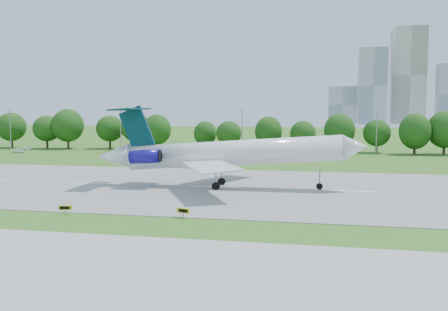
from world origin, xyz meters
TOP-DOWN VIEW (x-y plane):
  - ground at (0.00, 0.00)m, footprint 600.00×600.00m
  - runway at (0.00, 25.00)m, footprint 400.00×45.00m
  - tree_line at (0.00, 92.00)m, footprint 288.40×8.40m
  - light_poles at (-2.50, 82.00)m, footprint 175.90×0.25m
  - skyline at (100.16, 390.61)m, footprint 127.00×52.00m
  - airliner at (20.82, 24.95)m, footprint 42.61×31.03m
  - taxi_sign_centre at (7.29, 1.55)m, footprint 1.55×0.50m
  - taxi_sign_right at (21.33, 2.48)m, footprint 1.61×0.65m
  - service_vehicle_a at (-51.84, 85.14)m, footprint 3.36×1.59m
  - service_vehicle_b at (-47.42, 74.33)m, footprint 3.51×2.11m

SIDE VIEW (x-z plane):
  - ground at x=0.00m, z-range 0.00..0.00m
  - runway at x=0.00m, z-range 0.00..0.08m
  - service_vehicle_a at x=-51.84m, z-range 0.00..1.06m
  - service_vehicle_b at x=-47.42m, z-range 0.00..1.12m
  - taxi_sign_centre at x=7.29m, z-range 0.26..1.34m
  - taxi_sign_right at x=21.33m, z-range 0.27..1.42m
  - airliner at x=20.82m, z-range -0.93..12.01m
  - tree_line at x=0.00m, z-range 0.99..11.39m
  - light_poles at x=-2.50m, z-range 0.24..12.43m
  - skyline at x=100.16m, z-range -9.54..70.46m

